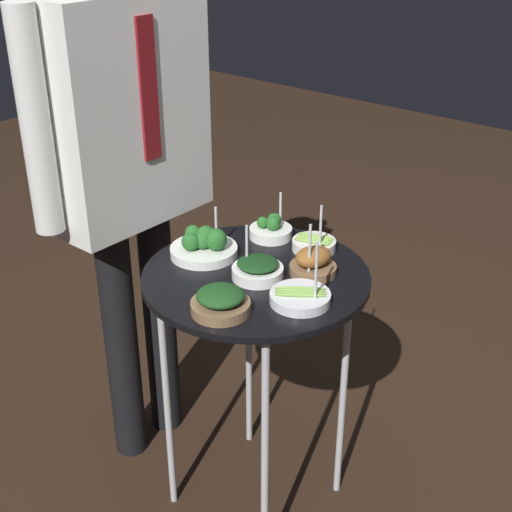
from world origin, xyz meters
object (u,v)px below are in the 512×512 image
at_px(bowl_spinach_mid_left, 258,269).
at_px(bowl_broccoli_front_right, 271,229).
at_px(bowl_spinach_mid_right, 220,302).
at_px(bowl_asparagus_back_left, 314,244).
at_px(waiter_figure, 124,138).
at_px(bowl_broccoli_front_center, 204,245).
at_px(serving_cart, 256,298).
at_px(bowl_asparagus_far_rim, 300,297).
at_px(bowl_roast_back_right, 313,262).

xyz_separation_m(bowl_spinach_mid_left, bowl_broccoli_front_right, (0.20, 0.12, 0.00)).
xyz_separation_m(bowl_broccoli_front_right, bowl_spinach_mid_right, (-0.38, -0.16, 0.00)).
distance_m(bowl_asparagus_back_left, waiter_figure, 0.59).
bearing_deg(bowl_broccoli_front_center, bowl_broccoli_front_right, -18.55).
bearing_deg(serving_cart, bowl_asparagus_back_left, -9.64).
bearing_deg(serving_cart, bowl_asparagus_far_rim, -103.63).
height_order(bowl_broccoli_front_center, bowl_asparagus_far_rim, bowl_asparagus_far_rim).
relative_size(bowl_spinach_mid_right, bowl_asparagus_far_rim, 0.82).
height_order(serving_cart, bowl_spinach_mid_right, bowl_spinach_mid_right).
bearing_deg(waiter_figure, bowl_asparagus_far_rim, -91.85).
bearing_deg(serving_cart, bowl_roast_back_right, -49.40).
xyz_separation_m(serving_cart, bowl_broccoli_front_center, (-0.01, 0.17, 0.10)).
distance_m(serving_cart, bowl_asparagus_back_left, 0.22).
distance_m(bowl_broccoli_front_right, bowl_asparagus_back_left, 0.14).
height_order(bowl_broccoli_front_right, bowl_asparagus_back_left, bowl_asparagus_back_left).
distance_m(bowl_broccoli_front_center, waiter_figure, 0.37).
relative_size(bowl_broccoli_front_center, waiter_figure, 0.11).
bearing_deg(bowl_roast_back_right, bowl_spinach_mid_right, 169.11).
xyz_separation_m(bowl_roast_back_right, bowl_spinach_mid_right, (-0.29, 0.06, -0.00)).
bearing_deg(bowl_asparagus_far_rim, waiter_figure, 88.15).
relative_size(bowl_broccoli_front_right, bowl_roast_back_right, 0.84).
distance_m(bowl_broccoli_front_right, bowl_asparagus_far_rim, 0.36).
relative_size(bowl_asparagus_back_left, waiter_figure, 0.09).
height_order(serving_cart, bowl_asparagus_back_left, bowl_asparagus_back_left).
relative_size(bowl_spinach_mid_left, bowl_broccoli_front_right, 1.05).
height_order(bowl_asparagus_far_rim, bowl_asparagus_back_left, bowl_asparagus_far_rim).
bearing_deg(bowl_spinach_mid_right, serving_cart, 15.76).
distance_m(serving_cart, waiter_figure, 0.56).
bearing_deg(bowl_spinach_mid_right, bowl_roast_back_right, -10.89).
height_order(bowl_broccoli_front_right, waiter_figure, waiter_figure).
relative_size(bowl_spinach_mid_right, bowl_asparagus_back_left, 0.98).
bearing_deg(bowl_spinach_mid_left, bowl_broccoli_front_center, 89.21).
distance_m(bowl_spinach_mid_left, waiter_figure, 0.52).
height_order(serving_cart, bowl_broccoli_front_center, bowl_broccoli_front_center).
height_order(bowl_spinach_mid_left, bowl_asparagus_far_rim, bowl_asparagus_far_rim).
distance_m(bowl_spinach_mid_left, bowl_asparagus_back_left, 0.22).
bearing_deg(bowl_broccoli_front_center, waiter_figure, 92.24).
bearing_deg(bowl_broccoli_front_center, bowl_spinach_mid_right, -129.01).
xyz_separation_m(serving_cart, bowl_spinach_mid_left, (-0.01, -0.02, 0.09)).
height_order(bowl_broccoli_front_center, bowl_broccoli_front_right, bowl_broccoli_front_right).
bearing_deg(bowl_roast_back_right, serving_cart, 130.60).
height_order(bowl_spinach_mid_left, bowl_roast_back_right, bowl_roast_back_right).
distance_m(bowl_spinach_mid_left, bowl_asparagus_far_rim, 0.16).
xyz_separation_m(serving_cart, bowl_spinach_mid_right, (-0.19, -0.05, 0.10)).
distance_m(bowl_asparagus_far_rim, waiter_figure, 0.67).
bearing_deg(bowl_asparagus_far_rim, bowl_roast_back_right, 24.33).
xyz_separation_m(bowl_broccoli_front_center, bowl_broccoli_front_right, (0.20, -0.07, -0.01)).
distance_m(bowl_broccoli_front_right, bowl_roast_back_right, 0.23).
xyz_separation_m(bowl_asparagus_back_left, waiter_figure, (-0.22, 0.48, 0.25)).
xyz_separation_m(bowl_broccoli_front_right, bowl_asparagus_back_left, (0.01, -0.14, -0.01)).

